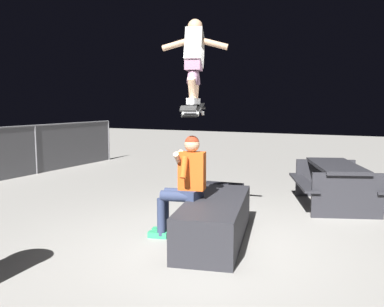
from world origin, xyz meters
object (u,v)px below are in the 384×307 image
Objects in this scene: person_sitting_on_ledge at (184,181)px; picnic_table_back at (335,178)px; skateboard at (194,110)px; skater_airborne at (194,57)px; ledge_box_main at (215,220)px; kicker_ramp at (218,199)px.

person_sitting_on_ledge is 3.12m from picnic_table_back.
skater_airborne reaches higher than skateboard.
skateboard is 0.69m from skater_airborne.
skater_airborne is at bearing -14.21° from person_sitting_on_ledge.
ledge_box_main is at bearing -107.30° from skater_airborne.
kicker_ramp is at bearing 21.18° from ledge_box_main.
skateboard is (0.15, -0.07, 0.93)m from person_sitting_on_ledge.
skateboard reaches higher than picnic_table_back.
picnic_table_back is at bearing -32.25° from skater_airborne.
picnic_table_back is (0.63, -1.94, 0.43)m from kicker_ramp.
kicker_ramp is 2.08m from picnic_table_back.
picnic_table_back is at bearing -31.02° from person_sitting_on_ledge.
person_sitting_on_ledge is 0.67× the size of picnic_table_back.
kicker_ramp is at bearing 12.05° from skater_airborne.
ledge_box_main is 2.15m from skater_airborne.
skateboard reaches higher than person_sitting_on_ledge.
picnic_table_back is at bearing -24.83° from ledge_box_main.
person_sitting_on_ledge is 1.63m from skater_airborne.
skater_airborne is 3.46m from picnic_table_back.
skater_airborne is (0.11, 0.36, 2.12)m from ledge_box_main.
kicker_ramp is at bearing 108.00° from picnic_table_back.
picnic_table_back is (2.57, -1.19, 0.23)m from ledge_box_main.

